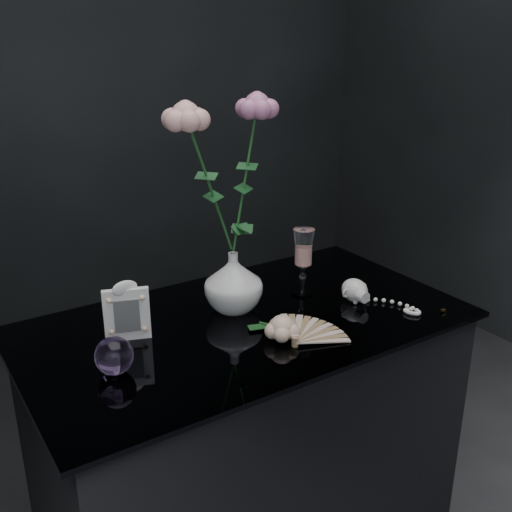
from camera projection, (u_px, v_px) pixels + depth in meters
table at (247, 451)px, 1.56m from camera, size 1.05×0.58×0.76m
vase at (233, 282)px, 1.46m from camera, size 0.17×0.17×0.15m
wine_glass at (303, 262)px, 1.54m from camera, size 0.06×0.06×0.18m
picture_frame at (127, 310)px, 1.32m from camera, size 0.13×0.11×0.14m
paperweight at (114, 356)px, 1.19m from camera, size 0.09×0.09×0.08m
paper_fan at (295, 341)px, 1.31m from camera, size 0.25×0.20×0.03m
loose_rose at (282, 328)px, 1.33m from camera, size 0.18×0.20×0.06m
pearl_jar at (355, 289)px, 1.52m from camera, size 0.21×0.22×0.06m
roses at (226, 168)px, 1.34m from camera, size 0.28×0.13×0.42m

